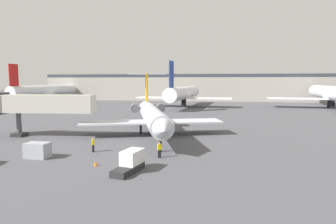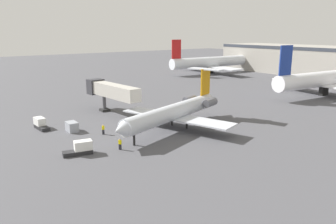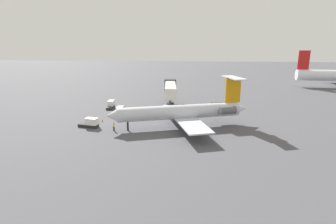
% 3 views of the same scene
% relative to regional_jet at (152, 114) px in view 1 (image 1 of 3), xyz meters
% --- Properties ---
extents(ground_plane, '(400.00, 400.00, 0.10)m').
position_rel_regional_jet_xyz_m(ground_plane, '(1.49, -4.37, -3.19)').
color(ground_plane, '#4C4C51').
extents(regional_jet, '(21.60, 27.71, 9.56)m').
position_rel_regional_jet_xyz_m(regional_jet, '(0.00, 0.00, 0.00)').
color(regional_jet, silver).
rests_on(regional_jet, ground_plane).
extents(jet_bridge, '(16.18, 4.31, 6.48)m').
position_rel_regional_jet_xyz_m(jet_bridge, '(-16.86, -4.05, 1.64)').
color(jet_bridge, '#B7B2A8').
rests_on(jet_bridge, ground_plane).
extents(ground_crew_marshaller, '(0.47, 0.41, 1.69)m').
position_rel_regional_jet_xyz_m(ground_crew_marshaller, '(3.77, -13.05, -2.29)').
color(ground_crew_marshaller, black).
rests_on(ground_crew_marshaller, ground_plane).
extents(ground_crew_loader, '(0.43, 0.48, 1.69)m').
position_rel_regional_jet_xyz_m(ground_crew_loader, '(-4.31, -11.78, -2.29)').
color(ground_crew_loader, black).
rests_on(ground_crew_loader, ground_plane).
extents(baggage_tug_lead, '(2.22, 4.21, 1.90)m').
position_rel_regional_jet_xyz_m(baggage_tug_lead, '(2.12, -18.28, -2.31)').
color(baggage_tug_lead, '#262628').
rests_on(baggage_tug_lead, ground_plane).
extents(cargo_container_uld, '(2.49, 1.66, 1.63)m').
position_rel_regional_jet_xyz_m(cargo_container_uld, '(-9.09, -15.28, -2.33)').
color(cargo_container_uld, '#999EA8').
rests_on(cargo_container_uld, ground_plane).
extents(traffic_cone_near, '(0.36, 0.36, 0.55)m').
position_rel_regional_jet_xyz_m(traffic_cone_near, '(-1.72, -17.19, -2.87)').
color(traffic_cone_near, orange).
rests_on(traffic_cone_near, ground_plane).
extents(terminal_building, '(130.42, 22.17, 10.95)m').
position_rel_regional_jet_xyz_m(terminal_building, '(1.49, 87.95, 2.35)').
color(terminal_building, '#9E998E').
rests_on(terminal_building, ground_plane).
extents(parked_airliner_west_end, '(31.51, 37.34, 13.54)m').
position_rel_regional_jet_xyz_m(parked_airliner_west_end, '(-53.64, 59.06, 1.22)').
color(parked_airliner_west_end, silver).
rests_on(parked_airliner_west_end, ground_plane).
extents(parked_airliner_west_mid, '(30.56, 36.09, 13.42)m').
position_rel_regional_jet_xyz_m(parked_airliner_west_mid, '(-0.93, 50.24, 1.16)').
color(parked_airliner_west_mid, white).
rests_on(parked_airliner_west_mid, ground_plane).
extents(parked_airliner_centre, '(36.62, 43.35, 13.69)m').
position_rel_regional_jet_xyz_m(parked_airliner_centre, '(43.14, 52.03, 1.29)').
color(parked_airliner_centre, silver).
rests_on(parked_airliner_centre, ground_plane).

